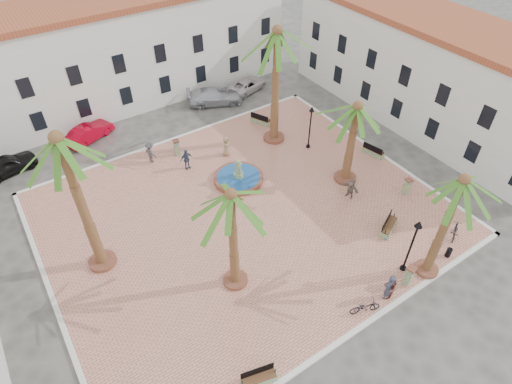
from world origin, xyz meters
TOP-DOWN VIEW (x-y plane):
  - ground at (0.00, 0.00)m, footprint 120.00×120.00m
  - plaza at (0.00, 0.00)m, footprint 26.00×22.00m
  - kerb_n at (0.00, 11.00)m, footprint 26.30×0.30m
  - kerb_s at (0.00, -11.00)m, footprint 26.30×0.30m
  - kerb_e at (13.00, 0.00)m, footprint 0.30×22.30m
  - kerb_w at (-13.00, 0.00)m, footprint 0.30×22.30m
  - building_north at (-0.00, 19.99)m, footprint 30.40×7.40m
  - building_east at (19.99, 2.00)m, footprint 7.40×26.40m
  - fountain at (1.55, 3.21)m, footprint 3.76×3.76m
  - palm_nw at (-9.69, 1.17)m, footprint 5.52×5.52m
  - palm_sw at (-3.55, -4.60)m, footprint 4.79×4.79m
  - palm_s at (6.59, -10.40)m, footprint 4.65×4.65m
  - palm_e at (8.38, -1.17)m, footprint 5.44×5.44m
  - palm_ne at (6.95, 6.19)m, footprint 5.80×5.80m
  - bench_s at (-5.76, -10.38)m, footprint 1.90×0.98m
  - bench_se at (7.18, -6.72)m, footprint 2.02×1.36m
  - bench_e at (12.38, -0.12)m, footprint 0.97×1.92m
  - bench_ne at (7.39, 8.82)m, footprint 1.32×1.96m
  - lamppost_s at (5.48, -9.54)m, footprint 0.45×0.45m
  - lamppost_e at (8.63, 3.61)m, footprint 0.42×0.42m
  - bollard_se at (4.83, -10.40)m, footprint 0.62×0.62m
  - bollard_n at (-0.89, 8.72)m, footprint 0.58×0.58m
  - bollard_e at (10.92, -4.87)m, footprint 0.53×0.53m
  - litter_bin at (8.61, -10.40)m, footprint 0.34×0.34m
  - cyclist_a at (3.09, -10.40)m, footprint 0.72×0.49m
  - bicycle_a at (1.35, -10.40)m, footprint 1.89×1.23m
  - cyclist_b at (3.21, -10.40)m, footprint 1.08×1.04m
  - bicycle_b at (10.31, -9.55)m, footprint 1.74×1.29m
  - pedestrian_fountain_a at (2.42, 6.47)m, footprint 0.99×0.96m
  - pedestrian_fountain_b at (-1.02, 6.68)m, footprint 1.05×0.49m
  - pedestrian_north at (-2.99, 9.03)m, footprint 0.99×1.30m
  - pedestrian_east at (7.28, -2.81)m, footprint 0.76×1.54m
  - car_black at (-12.82, 14.04)m, footprint 4.77×2.68m
  - car_red at (-6.08, 14.98)m, footprint 4.56×3.10m
  - car_silver at (5.82, 14.32)m, footprint 5.65×4.06m
  - car_white at (9.80, 14.73)m, footprint 4.77×3.20m

SIDE VIEW (x-z plane):
  - ground at x=0.00m, z-range 0.00..0.00m
  - plaza at x=0.00m, z-range 0.00..0.15m
  - kerb_n at x=0.00m, z-range 0.00..0.16m
  - kerb_s at x=0.00m, z-range 0.00..0.16m
  - kerb_e at x=13.00m, z-range 0.00..0.16m
  - kerb_w at x=-13.00m, z-range 0.00..0.16m
  - fountain at x=1.55m, z-range -0.56..1.39m
  - bench_s at x=-5.76m, z-range -0.06..0.90m
  - bench_e at x=12.38m, z-range -0.06..0.91m
  - bench_ne at x=7.39m, z-range -0.07..0.93m
  - bench_se at x=7.18m, z-range -0.07..0.95m
  - litter_bin at x=8.61m, z-range 0.15..0.81m
  - car_white at x=9.80m, z-range 0.00..1.21m
  - bicycle_a at x=1.35m, z-range 0.15..1.09m
  - bicycle_b at x=10.31m, z-range 0.15..1.19m
  - car_red at x=-6.08m, z-range 0.00..1.42m
  - car_silver at x=5.82m, z-range 0.00..1.52m
  - car_black at x=-12.82m, z-range 0.00..1.53m
  - bollard_e at x=10.92m, z-range 0.17..1.51m
  - bollard_n at x=-0.89m, z-range 0.18..1.57m
  - bollard_se at x=4.83m, z-range 0.18..1.62m
  - pedestrian_east at x=7.28m, z-range 0.15..1.74m
  - pedestrian_fountain_a at x=2.42m, z-range 0.15..1.87m
  - pedestrian_fountain_b at x=-1.02m, z-range 0.15..1.90m
  - cyclist_b at x=3.21m, z-range 0.15..1.91m
  - pedestrian_north at x=-2.99m, z-range 0.15..1.93m
  - cyclist_a at x=3.09m, z-range 0.15..2.07m
  - lamppost_e at x=8.63m, z-range 0.83..4.67m
  - lamppost_s at x=5.48m, z-range 0.89..5.08m
  - building_east at x=19.99m, z-range 0.02..9.02m
  - building_north at x=0.00m, z-range 0.02..9.52m
  - palm_e at x=8.38m, z-range 2.29..9.00m
  - palm_sw at x=-3.55m, z-range 2.69..10.03m
  - palm_s at x=6.59m, z-range 2.84..10.44m
  - palm_ne at x=6.95m, z-range 3.62..13.35m
  - palm_nw at x=-9.69m, z-range 3.68..13.44m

